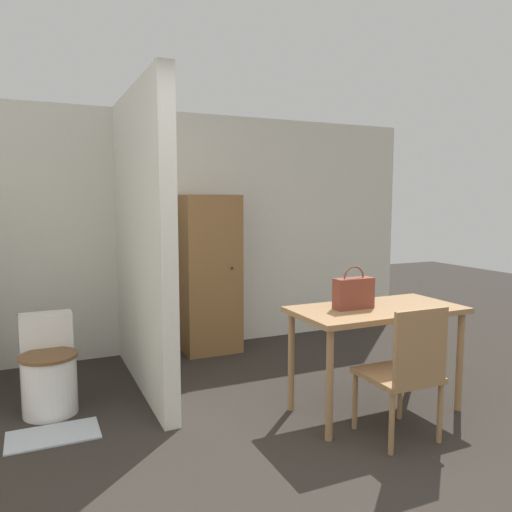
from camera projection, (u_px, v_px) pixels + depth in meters
name	position (u px, v px, depth m)	size (l,w,h in m)	color
wall_back	(186.00, 232.00, 5.36)	(5.43, 0.12, 2.50)	silver
partition_wall	(141.00, 241.00, 4.18)	(0.12, 1.87, 2.50)	silver
dining_table	(377.00, 320.00, 3.73)	(1.28, 0.65, 0.80)	#997047
wooden_chair	(406.00, 369.00, 3.27)	(0.46, 0.46, 0.92)	#997047
toilet	(49.00, 372.00, 3.77)	(0.42, 0.57, 0.71)	white
handbag	(354.00, 293.00, 3.66)	(0.30, 0.11, 0.32)	brown
wooden_cabinet	(210.00, 274.00, 5.21)	(0.58, 0.45, 1.65)	brown
bath_mat	(53.00, 435.00, 3.38)	(0.60, 0.35, 0.01)	#B2BCC6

